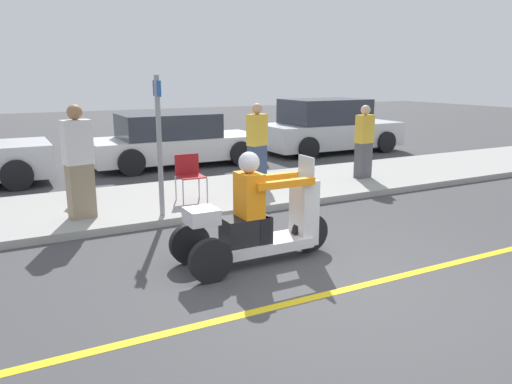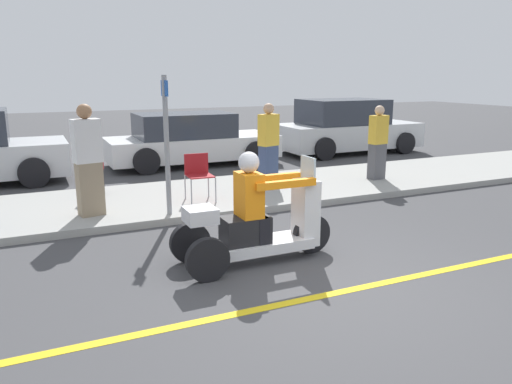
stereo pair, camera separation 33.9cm
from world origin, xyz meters
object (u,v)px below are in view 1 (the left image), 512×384
Objects in this scene: motorcycle_trike at (257,223)px; spectator_far_back at (257,146)px; parked_car_lot_center at (174,141)px; street_sign at (159,141)px; spectator_with_child at (85,171)px; spectator_by_tree at (364,143)px; spectator_near_curb at (79,164)px; parked_car_lot_right at (328,127)px; folding_chair_curbside at (189,172)px.

spectator_far_back is (1.91, 3.60, 0.41)m from motorcycle_trike.
parked_car_lot_center is 5.28m from street_sign.
spectator_with_child is 0.61× the size of spectator_far_back.
spectator_by_tree is 0.95× the size of spectator_far_back.
spectator_near_curb is 0.40× the size of parked_car_lot_center.
spectator_far_back is 0.37× the size of parked_car_lot_center.
spectator_far_back is 2.84m from street_sign.
parked_car_lot_right is at bearing 0.53° from parked_car_lot_center.
folding_chair_curbside is at bearing -34.04° from spectator_with_child.
spectator_near_curb is 2.16× the size of folding_chair_curbside.
motorcycle_trike is at bearing -93.90° from folding_chair_curbside.
parked_car_lot_center is (2.75, 3.06, 0.04)m from spectator_with_child.
spectator_by_tree is 4.52m from parked_car_lot_right.
parked_car_lot_right is (4.35, 3.56, -0.16)m from spectator_far_back.
street_sign reaches higher than motorcycle_trike.
spectator_far_back is 2.01× the size of folding_chair_curbside.
motorcycle_trike is 1.19× the size of spectator_near_curb.
spectator_near_curb reaches higher than motorcycle_trike.
spectator_near_curb reaches higher than parked_car_lot_center.
spectator_with_child is (-1.41, 4.05, 0.09)m from motorcycle_trike.
folding_chair_curbside is 1.26m from street_sign.
street_sign is at bearing -135.11° from folding_chair_curbside.
folding_chair_curbside is (1.61, -1.09, 0.02)m from spectator_with_child.
motorcycle_trike reaches higher than spectator_with_child.
street_sign is at bearing 103.72° from motorcycle_trike.
spectator_near_curb reaches higher than spectator_with_child.
motorcycle_trike reaches higher than parked_car_lot_center.
street_sign is (-6.80, -4.94, 0.57)m from parked_car_lot_right.
street_sign is at bearing -169.64° from spectator_by_tree.
spectator_with_child is 0.23× the size of parked_car_lot_center.
parked_car_lot_center is (-2.93, 4.01, -0.23)m from spectator_by_tree.
folding_chair_curbside is (-4.07, -0.14, -0.25)m from spectator_by_tree.
folding_chair_curbside is at bearing -159.67° from spectator_far_back.
spectator_with_child is at bearing 172.17° from spectator_far_back.
spectator_near_curb is (-0.28, -1.36, 0.37)m from spectator_with_child.
spectator_near_curb is 1.94m from folding_chair_curbside.
spectator_by_tree is 0.89× the size of spectator_near_curb.
spectator_far_back is at bearing 62.04° from motorcycle_trike.
parked_car_lot_right is 1.97× the size of street_sign.
spectator_by_tree is at bearing 10.36° from street_sign.
parked_car_lot_right is 8.42m from street_sign.
spectator_with_child is 1.95m from folding_chair_curbside.
street_sign is (-2.45, -1.37, 0.40)m from spectator_far_back.
parked_car_lot_center is at bearing -179.47° from parked_car_lot_right.
street_sign reaches higher than spectator_by_tree.
spectator_with_child is 3.37m from spectator_far_back.
spectator_by_tree reaches higher than motorcycle_trike.
motorcycle_trike is at bearing -57.85° from spectator_near_curb.
spectator_near_curb is at bearing -165.91° from spectator_far_back.
parked_car_lot_center reaches higher than folding_chair_curbside.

